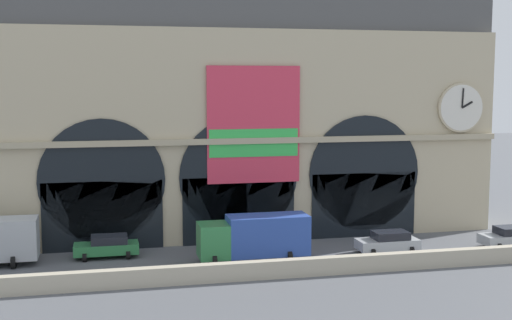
{
  "coord_description": "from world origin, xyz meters",
  "views": [
    {
      "loc": [
        -9.83,
        -44.01,
        12.09
      ],
      "look_at": [
        1.32,
        5.0,
        6.29
      ],
      "focal_mm": 47.28,
      "sensor_mm": 36.0,
      "label": 1
    }
  ],
  "objects": [
    {
      "name": "ground_plane",
      "position": [
        0.0,
        0.0,
        0.0
      ],
      "size": [
        200.0,
        200.0,
        0.0
      ],
      "primitive_type": "plane",
      "color": "#54565B"
    },
    {
      "name": "quay_parapet_wall",
      "position": [
        0.0,
        -4.53,
        0.56
      ],
      "size": [
        90.0,
        0.7,
        1.13
      ],
      "primitive_type": "cube",
      "color": "#B2A891",
      "rests_on": "ground"
    },
    {
      "name": "station_building",
      "position": [
        0.02,
        7.42,
        9.83
      ],
      "size": [
        41.99,
        5.24,
        20.3
      ],
      "color": "#BCAD8C",
      "rests_on": "ground"
    },
    {
      "name": "car_midwest",
      "position": [
        -9.77,
        2.81,
        0.8
      ],
      "size": [
        4.4,
        2.22,
        1.55
      ],
      "color": "#2D7A42",
      "rests_on": "ground"
    },
    {
      "name": "box_truck_center",
      "position": [
        0.02,
        -0.36,
        1.7
      ],
      "size": [
        7.5,
        2.91,
        3.12
      ],
      "color": "#2D7A42",
      "rests_on": "ground"
    },
    {
      "name": "car_mideast",
      "position": [
        9.77,
        -0.32,
        0.8
      ],
      "size": [
        4.4,
        2.22,
        1.55
      ],
      "color": "#ADB2B7",
      "rests_on": "ground"
    },
    {
      "name": "car_east",
      "position": [
        19.24,
        -0.84,
        0.8
      ],
      "size": [
        4.4,
        2.22,
        1.55
      ],
      "color": "#ADB2B7",
      "rests_on": "ground"
    }
  ]
}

